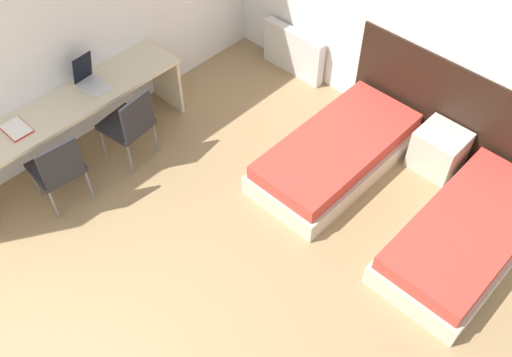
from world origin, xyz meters
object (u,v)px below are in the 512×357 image
object	(u,v)px
bed_near_window	(337,153)
laptop	(90,80)
nightstand	(439,150)
bed_near_door	(467,236)
chair_near_notebook	(58,167)
chair_near_laptop	(130,123)

from	to	relation	value
bed_near_window	laptop	distance (m)	2.62
nightstand	laptop	world-z (taller)	laptop
bed_near_door	bed_near_window	bearing A→B (deg)	180.00
chair_near_notebook	laptop	distance (m)	0.98
bed_near_door	laptop	size ratio (longest dim) A/B	5.37
bed_near_window	bed_near_door	xyz separation A→B (m)	(1.52, 0.00, 0.00)
nightstand	chair_near_notebook	bearing A→B (deg)	-128.91
bed_near_door	chair_near_notebook	xyz separation A→B (m)	(-3.15, -2.22, 0.31)
chair_near_notebook	bed_near_window	bearing A→B (deg)	58.69
nightstand	bed_near_door	bearing A→B (deg)	-44.03
bed_near_window	nightstand	world-z (taller)	nightstand
bed_near_window	chair_near_notebook	size ratio (longest dim) A/B	2.17
bed_near_door	chair_near_laptop	distance (m)	3.45
bed_near_door	chair_near_laptop	xyz separation A→B (m)	(-3.15, -1.37, 0.31)
chair_near_notebook	laptop	xyz separation A→B (m)	(-0.48, 0.79, 0.32)
chair_near_laptop	chair_near_notebook	xyz separation A→B (m)	(0.00, -0.85, 0.00)
laptop	nightstand	bearing A→B (deg)	32.27
bed_near_window	chair_near_notebook	bearing A→B (deg)	-126.21
bed_near_door	chair_near_laptop	bearing A→B (deg)	-156.41
chair_near_laptop	laptop	distance (m)	0.58
laptop	bed_near_window	bearing A→B (deg)	29.40
nightstand	laptop	size ratio (longest dim) A/B	1.35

